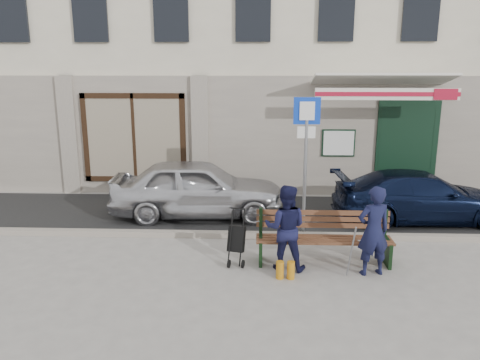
# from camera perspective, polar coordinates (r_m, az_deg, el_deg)

# --- Properties ---
(ground) EXTENTS (80.00, 80.00, 0.00)m
(ground) POSITION_cam_1_polar(r_m,az_deg,el_deg) (8.31, 0.89, -10.71)
(ground) COLOR #9E9991
(ground) RESTS_ON ground
(asphalt_lane) EXTENTS (60.00, 3.20, 0.01)m
(asphalt_lane) POSITION_cam_1_polar(r_m,az_deg,el_deg) (11.21, 1.31, -4.14)
(asphalt_lane) COLOR #282828
(asphalt_lane) RESTS_ON ground
(curb) EXTENTS (60.00, 0.18, 0.12)m
(curb) POSITION_cam_1_polar(r_m,az_deg,el_deg) (9.68, 1.13, -6.72)
(curb) COLOR #9E9384
(curb) RESTS_ON ground
(building) EXTENTS (20.00, 8.27, 10.00)m
(building) POSITION_cam_1_polar(r_m,az_deg,el_deg) (16.10, 1.83, 19.14)
(building) COLOR beige
(building) RESTS_ON ground
(car_silver) EXTENTS (4.07, 1.83, 1.36)m
(car_silver) POSITION_cam_1_polar(r_m,az_deg,el_deg) (10.94, -5.17, -0.97)
(car_silver) COLOR silver
(car_silver) RESTS_ON ground
(car_navy) EXTENTS (4.03, 1.85, 1.14)m
(car_navy) POSITION_cam_1_polar(r_m,az_deg,el_deg) (11.35, 21.18, -1.89)
(car_navy) COLOR black
(car_navy) RESTS_ON ground
(parking_sign) EXTENTS (0.53, 0.08, 2.85)m
(parking_sign) POSITION_cam_1_polar(r_m,az_deg,el_deg) (9.42, 8.04, 4.36)
(parking_sign) COLOR gray
(parking_sign) RESTS_ON ground
(bench) EXTENTS (2.40, 1.17, 0.98)m
(bench) POSITION_cam_1_polar(r_m,az_deg,el_deg) (8.48, 9.88, -7.07)
(bench) COLOR brown
(bench) RESTS_ON ground
(man) EXTENTS (0.63, 0.49, 1.54)m
(man) POSITION_cam_1_polar(r_m,az_deg,el_deg) (8.12, 15.95, -5.99)
(man) COLOR #121533
(man) RESTS_ON ground
(woman) EXTENTS (0.80, 0.66, 1.50)m
(woman) POSITION_cam_1_polar(r_m,az_deg,el_deg) (8.07, 5.57, -5.81)
(woman) COLOR #131536
(woman) RESTS_ON ground
(stroller) EXTENTS (0.35, 0.45, 1.00)m
(stroller) POSITION_cam_1_polar(r_m,az_deg,el_deg) (8.34, -0.44, -7.33)
(stroller) COLOR black
(stroller) RESTS_ON ground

